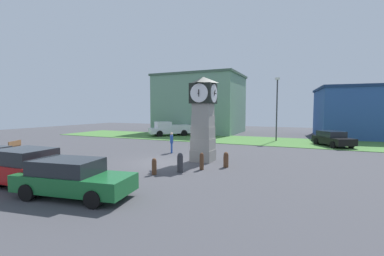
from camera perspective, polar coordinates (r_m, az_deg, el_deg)
The scene contains 16 objects.
ground_plane at distance 16.70m, azimuth -6.35°, elevation -7.62°, with size 77.48×77.48×0.00m, color #424247.
clock_tower at distance 16.77m, azimuth 2.50°, elevation 2.38°, with size 1.84×1.79×5.51m.
bollard_near_tower at distance 15.31m, azimuth 7.55°, elevation -6.96°, with size 0.30×0.30×0.91m.
bollard_mid_row at distance 14.57m, azimuth 2.16°, elevation -7.36°, with size 0.23×0.23×0.97m.
bollard_far_row at distance 14.01m, azimuth -2.66°, elevation -7.66°, with size 0.32×0.32×1.05m.
bollard_end_row at distance 13.65m, azimuth -8.39°, elevation -8.41°, with size 0.25×0.25×0.86m.
car_near_tower at distance 13.56m, azimuth -32.48°, elevation -7.41°, with size 4.08×2.14×1.65m.
car_by_building at distance 11.12m, azimuth -25.03°, elevation -9.97°, with size 4.76×2.41×1.47m.
car_far_lot at distance 27.05m, azimuth 28.75°, elevation -2.06°, with size 3.55×4.32×1.41m.
pickup_truck at distance 33.36m, azimuth -4.96°, elevation -0.15°, with size 5.25×5.14×1.85m.
bench at distance 25.04m, azimuth -34.99°, elevation -3.21°, with size 1.22×1.66×0.90m.
pedestrian_near_bench at distance 20.09m, azimuth -4.56°, elevation -2.97°, with size 0.40×0.47×1.61m.
street_lamp_far_side at distance 29.01m, azimuth 18.34°, elevation 4.90°, with size 0.50×0.24×6.80m.
warehouse_blue_far at distance 38.77m, azimuth 1.80°, elevation 5.38°, with size 12.28×9.29×8.52m.
storefront_low_left at distance 37.54m, azimuth 34.41°, elevation 2.89°, with size 11.94×10.48×6.12m.
grass_verge_far at distance 29.41m, azimuth 9.68°, elevation -2.54°, with size 46.49×7.96×0.04m, color #477A38.
Camera 1 is at (8.24, -14.13, 3.38)m, focal length 24.00 mm.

